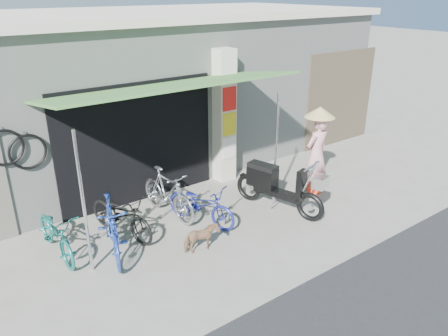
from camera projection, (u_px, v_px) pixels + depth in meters
ground at (265, 232)px, 8.08m from camera, size 80.00×80.00×0.00m
bicycle_shop at (136, 87)px, 11.16m from camera, size 12.30×5.30×3.66m
shop_pillar at (224, 117)px, 9.79m from camera, size 0.42×0.44×3.00m
awning at (172, 88)px, 7.83m from camera, size 4.60×1.88×2.72m
neighbour_right at (340, 98)px, 12.23m from camera, size 2.60×0.06×2.60m
bike_teal at (56, 233)px, 7.25m from camera, size 0.61×1.60×0.83m
bike_blue at (112, 228)px, 7.24m from camera, size 0.91×1.72×0.99m
bike_black at (121, 214)px, 7.84m from camera, size 0.98×1.70×0.84m
bike_silver at (168, 193)px, 8.49m from camera, size 0.63×1.66×0.97m
bike_navy at (201, 204)px, 8.25m from camera, size 1.03×1.60×0.80m
street_dog at (201, 238)px, 7.40m from camera, size 0.64×0.36×0.51m
moped at (276, 186)px, 8.72m from camera, size 0.79×1.99×1.15m
nun at (317, 151)px, 9.34m from camera, size 0.67×0.64×1.92m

